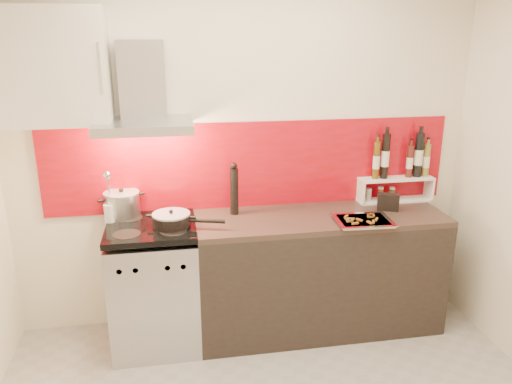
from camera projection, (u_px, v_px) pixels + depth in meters
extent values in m
cube|color=silver|center=(245.00, 154.00, 3.66)|extent=(3.40, 0.02, 2.60)
cube|color=#9B080C|center=(252.00, 165.00, 3.68)|extent=(3.00, 0.02, 0.64)
cube|color=#B7B7BA|center=(155.00, 289.00, 3.53)|extent=(0.60, 0.60, 0.84)
cube|color=black|center=(155.00, 322.00, 3.29)|extent=(0.50, 0.02, 0.40)
cube|color=#B7B7BA|center=(152.00, 269.00, 3.17)|extent=(0.56, 0.02, 0.12)
cube|color=#FF190C|center=(152.00, 269.00, 3.17)|extent=(0.10, 0.01, 0.04)
cube|color=black|center=(151.00, 227.00, 3.39)|extent=(0.60, 0.60, 0.04)
cube|color=black|center=(318.00, 274.00, 3.73)|extent=(1.80, 0.60, 0.86)
cube|color=#32231E|center=(321.00, 218.00, 3.59)|extent=(1.80, 0.60, 0.04)
cube|color=#B7B7BA|center=(144.00, 125.00, 3.23)|extent=(0.62, 0.50, 0.06)
cube|color=#B7B7BA|center=(142.00, 79.00, 3.28)|extent=(0.30, 0.18, 0.50)
sphere|color=#FFD18C|center=(121.00, 132.00, 3.21)|extent=(0.07, 0.07, 0.07)
sphere|color=#FFD18C|center=(168.00, 131.00, 3.26)|extent=(0.07, 0.07, 0.07)
cube|color=silver|center=(50.00, 67.00, 3.09)|extent=(0.70, 0.35, 0.72)
cylinder|color=#B7B7BA|center=(122.00, 205.00, 3.50)|extent=(0.24, 0.24, 0.17)
cylinder|color=#99999E|center=(121.00, 193.00, 3.48)|extent=(0.25, 0.25, 0.01)
sphere|color=black|center=(121.00, 190.00, 3.47)|extent=(0.03, 0.03, 0.03)
cylinder|color=black|center=(171.00, 221.00, 3.34)|extent=(0.25, 0.25, 0.08)
cylinder|color=#99999E|center=(171.00, 214.00, 3.33)|extent=(0.25, 0.25, 0.01)
sphere|color=black|center=(171.00, 212.00, 3.32)|extent=(0.03, 0.03, 0.03)
cylinder|color=black|center=(207.00, 221.00, 3.32)|extent=(0.24, 0.09, 0.03)
cylinder|color=silver|center=(110.00, 214.00, 3.42)|extent=(0.08, 0.08, 0.13)
cylinder|color=silver|center=(109.00, 189.00, 3.37)|extent=(0.01, 0.06, 0.25)
sphere|color=silver|center=(107.00, 175.00, 3.28)|extent=(0.05, 0.05, 0.05)
cylinder|color=black|center=(234.00, 192.00, 3.56)|extent=(0.06, 0.06, 0.34)
sphere|color=black|center=(234.00, 166.00, 3.50)|extent=(0.05, 0.05, 0.05)
cube|color=white|center=(394.00, 200.00, 3.89)|extent=(0.58, 0.16, 0.01)
cube|color=white|center=(360.00, 191.00, 3.82)|extent=(0.01, 0.16, 0.17)
cube|color=white|center=(428.00, 188.00, 3.91)|extent=(0.02, 0.16, 0.17)
cube|color=white|center=(396.00, 178.00, 3.84)|extent=(0.58, 0.16, 0.02)
cylinder|color=#4C3A0D|center=(376.00, 160.00, 3.77)|extent=(0.05, 0.05, 0.29)
cylinder|color=black|center=(385.00, 156.00, 3.77)|extent=(0.06, 0.06, 0.34)
cylinder|color=#4F1A15|center=(410.00, 161.00, 3.82)|extent=(0.05, 0.05, 0.25)
cylinder|color=black|center=(419.00, 155.00, 3.81)|extent=(0.06, 0.06, 0.34)
cylinder|color=olive|center=(426.00, 160.00, 3.84)|extent=(0.05, 0.05, 0.25)
cylinder|color=#C0A99C|center=(369.00, 195.00, 3.84)|extent=(0.04, 0.04, 0.08)
cylinder|color=maroon|center=(380.00, 194.00, 3.86)|extent=(0.04, 0.04, 0.09)
cylinder|color=#493B24|center=(392.00, 194.00, 3.87)|extent=(0.04, 0.04, 0.08)
cube|color=black|center=(388.00, 202.00, 3.67)|extent=(0.17, 0.12, 0.13)
cube|color=silver|center=(363.00, 221.00, 3.44)|extent=(0.38, 0.30, 0.01)
cube|color=silver|center=(363.00, 220.00, 3.44)|extent=(0.40, 0.32, 0.01)
cube|color=red|center=(363.00, 220.00, 3.44)|extent=(0.34, 0.26, 0.01)
cube|color=brown|center=(346.00, 216.00, 3.47)|extent=(0.04, 0.04, 0.01)
cube|color=brown|center=(371.00, 216.00, 3.49)|extent=(0.05, 0.02, 0.01)
cube|color=brown|center=(371.00, 215.00, 3.50)|extent=(0.05, 0.02, 0.01)
cube|color=brown|center=(376.00, 219.00, 3.42)|extent=(0.04, 0.05, 0.01)
cube|color=brown|center=(351.00, 220.00, 3.41)|extent=(0.05, 0.04, 0.01)
cube|color=brown|center=(373.00, 222.00, 3.37)|extent=(0.03, 0.05, 0.01)
cube|color=brown|center=(371.00, 216.00, 3.48)|extent=(0.05, 0.01, 0.01)
cube|color=brown|center=(350.00, 221.00, 3.39)|extent=(0.05, 0.02, 0.01)
cube|color=brown|center=(369.00, 222.00, 3.36)|extent=(0.03, 0.05, 0.01)
cube|color=brown|center=(371.00, 215.00, 3.50)|extent=(0.02, 0.05, 0.01)
cube|color=brown|center=(370.00, 216.00, 3.49)|extent=(0.02, 0.05, 0.01)
cube|color=brown|center=(348.00, 219.00, 3.42)|extent=(0.03, 0.05, 0.01)
cube|color=brown|center=(371.00, 217.00, 3.47)|extent=(0.05, 0.02, 0.01)
cube|color=brown|center=(355.00, 223.00, 3.35)|extent=(0.05, 0.02, 0.01)
cube|color=brown|center=(351.00, 219.00, 3.43)|extent=(0.05, 0.02, 0.01)
cube|color=brown|center=(359.00, 220.00, 3.41)|extent=(0.04, 0.05, 0.01)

